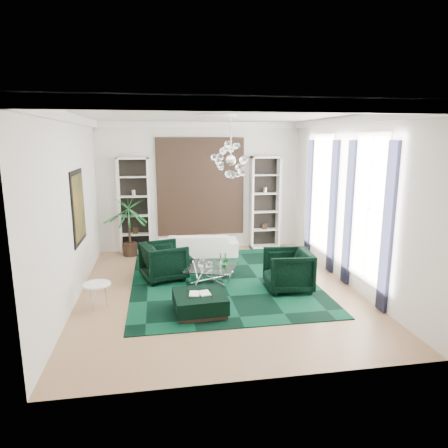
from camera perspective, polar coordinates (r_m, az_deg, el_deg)
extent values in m
cube|color=#A47D57|center=(9.06, -0.82, -9.33)|extent=(6.00, 7.00, 0.02)
cube|color=white|center=(8.46, -0.90, 15.54)|extent=(6.00, 7.00, 0.02)
cube|color=silver|center=(12.01, -3.39, 5.34)|extent=(6.00, 0.02, 3.80)
cube|color=silver|center=(5.19, 5.01, -3.52)|extent=(6.00, 0.02, 3.80)
cube|color=silver|center=(8.64, -21.01, 1.96)|extent=(0.02, 7.00, 3.80)
cube|color=silver|center=(9.48, 17.46, 3.03)|extent=(0.02, 7.00, 3.80)
cylinder|color=white|center=(8.75, -1.20, 15.16)|extent=(0.90, 0.90, 0.05)
cube|color=black|center=(11.96, -3.36, 5.31)|extent=(2.50, 0.06, 2.80)
cube|color=black|center=(9.22, -20.03, 2.31)|extent=(0.04, 1.30, 1.60)
cube|color=white|center=(8.69, 20.00, 2.09)|extent=(0.03, 1.10, 2.90)
cube|color=black|center=(8.06, 22.35, -0.63)|extent=(0.07, 0.30, 3.25)
cube|color=black|center=(9.39, 17.39, 1.41)|extent=(0.07, 0.30, 3.25)
cube|color=white|center=(10.82, 13.80, 4.28)|extent=(0.03, 1.10, 2.90)
cube|color=black|center=(10.14, 15.28, 2.28)|extent=(0.07, 0.30, 3.25)
cube|color=black|center=(11.55, 12.07, 3.58)|extent=(0.07, 0.30, 3.25)
cube|color=black|center=(9.58, -0.27, -8.01)|extent=(4.20, 5.00, 0.02)
imported|color=white|center=(11.52, -3.71, -2.93)|extent=(2.30, 1.05, 0.65)
imported|color=black|center=(9.64, -8.58, -5.28)|extent=(1.22, 1.20, 0.89)
imported|color=black|center=(8.98, 9.12, -6.55)|extent=(1.08, 1.05, 0.91)
cube|color=black|center=(10.26, -7.41, -5.63)|extent=(1.06, 1.06, 0.39)
cube|color=black|center=(7.85, -3.49, -11.23)|extent=(1.02, 1.02, 0.39)
cube|color=white|center=(7.77, -3.51, -9.82)|extent=(0.41, 0.27, 0.03)
cylinder|color=white|center=(8.35, -17.61, -9.87)|extent=(0.63, 0.63, 0.52)
imported|color=#176328|center=(9.18, 0.12, -5.68)|extent=(0.17, 0.16, 0.25)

